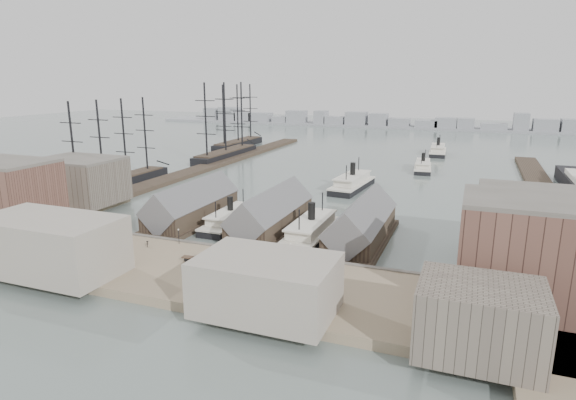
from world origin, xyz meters
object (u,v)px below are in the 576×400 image
at_px(horse_cart_center, 195,259).
at_px(horse_cart_right, 303,290).
at_px(ferry_docked_west, 231,219).
at_px(tram, 495,295).
at_px(horse_cart_left, 97,245).

distance_m(horse_cart_center, horse_cart_right, 28.99).
xyz_separation_m(ferry_docked_west, horse_cart_center, (8.61, -33.38, 0.64)).
relative_size(tram, horse_cart_center, 2.13).
xyz_separation_m(horse_cart_center, horse_cart_right, (28.22, -6.67, -0.07)).
bearing_deg(horse_cart_center, tram, -91.57).
xyz_separation_m(ferry_docked_west, horse_cart_right, (36.83, -40.05, 0.57)).
height_order(tram, horse_cart_left, tram).
bearing_deg(horse_cart_right, horse_cart_center, 63.99).
relative_size(horse_cart_center, horse_cart_right, 1.04).
height_order(ferry_docked_west, horse_cart_right, ferry_docked_west).
bearing_deg(horse_cart_right, ferry_docked_west, 29.90).
relative_size(ferry_docked_west, horse_cart_left, 5.54).
height_order(horse_cart_center, horse_cart_right, horse_cart_center).
distance_m(ferry_docked_west, horse_cart_right, 54.41).
height_order(horse_cart_left, horse_cart_center, horse_cart_center).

